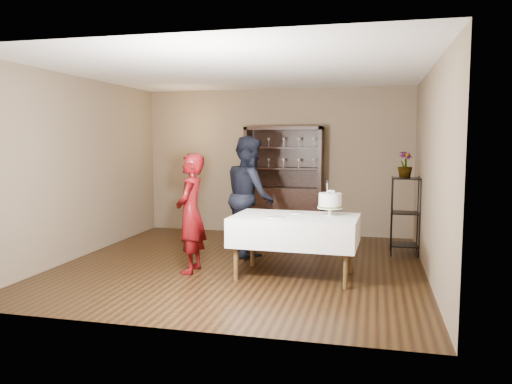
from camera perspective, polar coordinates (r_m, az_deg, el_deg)
floor at (r=7.16m, az=-1.64°, el=-8.29°), size 5.00×5.00×0.00m
ceiling at (r=7.00m, az=-1.70°, el=13.66°), size 5.00×5.00×0.00m
back_wall at (r=9.38m, az=2.30°, el=3.45°), size 5.00×0.02×2.70m
wall_left at (r=7.97m, az=-19.32°, el=2.67°), size 0.02×5.00×2.70m
wall_right at (r=6.75m, az=19.31°, el=2.12°), size 0.02×5.00×2.70m
china_hutch at (r=9.16m, az=3.21°, el=-0.92°), size 1.40×0.48×2.00m
plant_etagere at (r=7.99m, az=16.69°, el=-2.28°), size 0.42×0.42×1.20m
cake_table at (r=6.44m, az=4.50°, el=-4.38°), size 1.62×1.04×0.79m
woman at (r=6.68m, az=-7.47°, el=-2.42°), size 0.42×0.60×1.59m
man at (r=7.66m, az=-0.72°, el=-0.39°), size 1.01×1.10×1.83m
cake at (r=6.49m, az=8.47°, el=-1.06°), size 0.37×0.37×0.45m
plate_near at (r=6.25m, az=2.23°, el=-2.88°), size 0.29×0.29×0.01m
plate_far at (r=6.62m, az=4.67°, el=-2.40°), size 0.21×0.21×0.01m
potted_plant at (r=7.96m, az=16.68°, el=3.03°), size 0.31×0.31×0.40m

